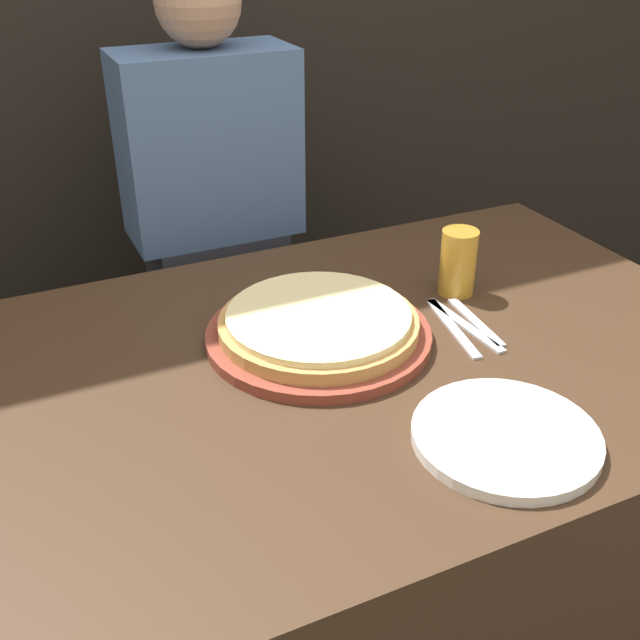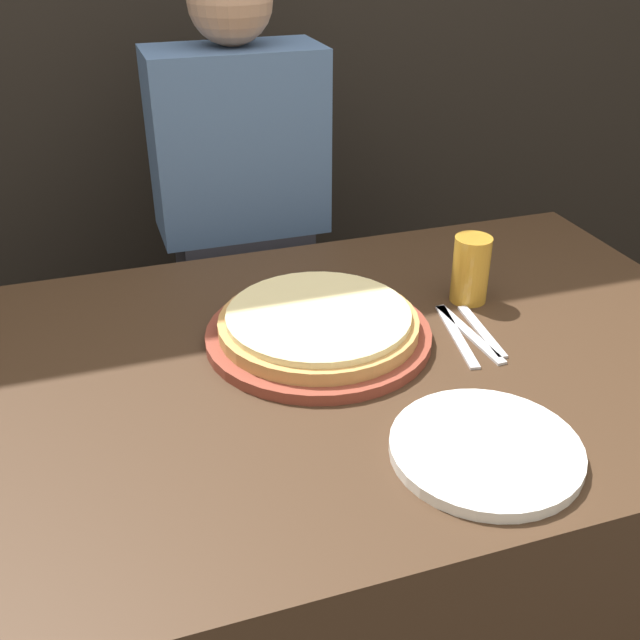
# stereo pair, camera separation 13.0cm
# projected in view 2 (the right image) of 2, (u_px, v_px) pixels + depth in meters

# --- Properties ---
(dining_table) EXTENTS (1.49, 0.93, 0.75)m
(dining_table) POSITION_uv_depth(u_px,v_px,m) (329.00, 521.00, 1.45)
(dining_table) COLOR #3D2819
(dining_table) RESTS_ON ground_plane
(pizza_on_board) EXTENTS (0.40, 0.40, 0.06)m
(pizza_on_board) POSITION_uv_depth(u_px,v_px,m) (320.00, 327.00, 1.31)
(pizza_on_board) COLOR brown
(pizza_on_board) RESTS_ON dining_table
(beer_glass) EXTENTS (0.07, 0.07, 0.13)m
(beer_glass) POSITION_uv_depth(u_px,v_px,m) (471.00, 267.00, 1.42)
(beer_glass) COLOR gold
(beer_glass) RESTS_ON dining_table
(dinner_plate) EXTENTS (0.27, 0.27, 0.02)m
(dinner_plate) POSITION_uv_depth(u_px,v_px,m) (486.00, 449.00, 1.05)
(dinner_plate) COLOR white
(dinner_plate) RESTS_ON dining_table
(fork) EXTENTS (0.06, 0.22, 0.00)m
(fork) POSITION_uv_depth(u_px,v_px,m) (457.00, 336.00, 1.33)
(fork) COLOR silver
(fork) RESTS_ON dining_table
(dinner_knife) EXTENTS (0.03, 0.22, 0.00)m
(dinner_knife) POSITION_uv_depth(u_px,v_px,m) (470.00, 334.00, 1.33)
(dinner_knife) COLOR silver
(dinner_knife) RESTS_ON dining_table
(spoon) EXTENTS (0.04, 0.18, 0.00)m
(spoon) POSITION_uv_depth(u_px,v_px,m) (482.00, 332.00, 1.34)
(spoon) COLOR silver
(spoon) RESTS_ON dining_table
(diner_person) EXTENTS (0.39, 0.20, 1.33)m
(diner_person) POSITION_uv_depth(u_px,v_px,m) (243.00, 256.00, 1.86)
(diner_person) COLOR #33333D
(diner_person) RESTS_ON ground_plane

